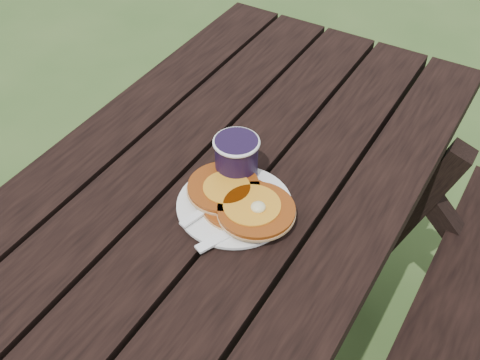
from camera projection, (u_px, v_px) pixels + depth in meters
The scene contains 6 objects.
picnic_table at pixel (176, 351), 1.39m from camera, with size 1.36×1.80×0.75m.
plate at pixel (235, 206), 1.19m from camera, with size 0.22×0.22×0.01m, color white.
pancake_stack at pixel (241, 201), 1.17m from camera, with size 0.23×0.17×0.04m.
knife at pixel (237, 229), 1.13m from camera, with size 0.02×0.18×0.01m, color white.
fork at pixel (203, 211), 1.16m from camera, with size 0.03×0.16×0.01m, color white, non-canonical shape.
coffee_cup at pixel (236, 157), 1.22m from camera, with size 0.10×0.10×0.10m.
Camera 1 is at (0.51, -0.56, 1.60)m, focal length 45.00 mm.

